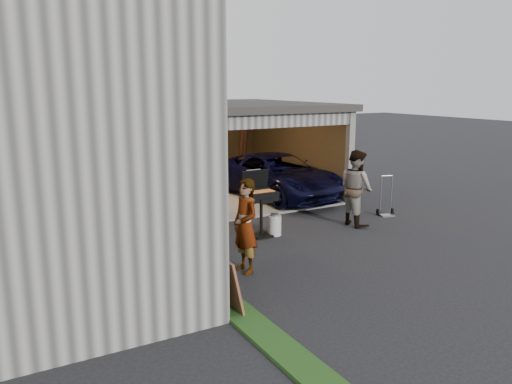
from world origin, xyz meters
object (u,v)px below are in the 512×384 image
Objects in this scene: propane_tank at (275,225)px; man at (356,188)px; minivan at (277,177)px; plywood_panel at (227,283)px; hand_truck at (386,208)px; woman at (245,226)px; bbq_grill at (260,198)px.

man is at bearing -5.56° from propane_tank.
minivan is 7.92m from plywood_panel.
hand_truck reaches higher than plywood_panel.
bbq_grill is (1.36, 1.81, 0.02)m from woman.
minivan is at bearing 3.85° from man.
woman is (-3.78, -4.97, 0.23)m from minivan.
man is 5.70m from plywood_panel.
woman reaches higher than minivan.
hand_truck is (5.24, 1.77, -0.68)m from woman.
minivan is 3.50m from man.
woman is 0.94× the size of man.
hand_truck reaches higher than propane_tank.
plywood_panel is (-1.03, -1.32, -0.44)m from woman.
minivan is 2.49× the size of man.
man is (3.91, 1.49, 0.06)m from woman.
minivan is 6.25m from woman.
bbq_grill is at bearing 84.47° from man.
propane_tank is at bearing -129.05° from minivan.
plywood_panel is at bearing -133.75° from minivan.
minivan is 2.65× the size of woman.
bbq_grill is 3.94m from hand_truck.
minivan is at bearing 139.75° from woman.
minivan is 3.90m from propane_tank.
minivan is at bearing 131.53° from hand_truck.
minivan reaches higher than propane_tank.
plywood_panel is at bearing -127.34° from bbq_grill.
hand_truck is (3.55, 0.06, -0.02)m from propane_tank.
propane_tank is (-2.10, -3.27, -0.42)m from minivan.
hand_truck is at bearing -0.63° from bbq_grill.
plywood_panel is (-2.71, -3.03, 0.21)m from propane_tank.
propane_tank is 4.07m from plywood_panel.
plywood_panel is (-4.81, -6.29, -0.21)m from minivan.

